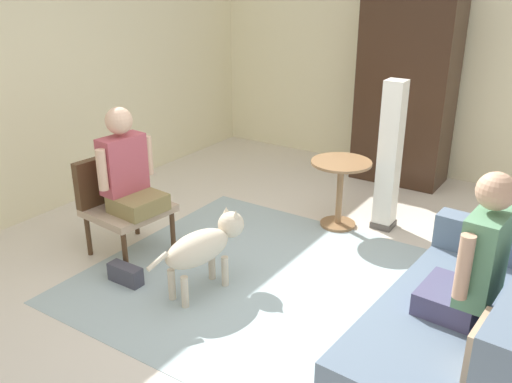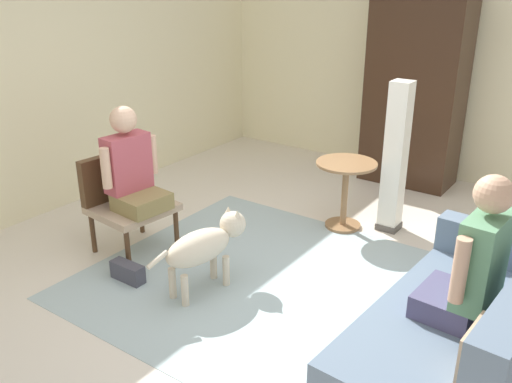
% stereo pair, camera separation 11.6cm
% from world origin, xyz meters
% --- Properties ---
extents(ground_plane, '(7.81, 7.81, 0.00)m').
position_xyz_m(ground_plane, '(0.00, 0.00, 0.00)').
color(ground_plane, beige).
extents(back_wall, '(5.88, 0.12, 2.64)m').
position_xyz_m(back_wall, '(0.00, 3.31, 1.32)').
color(back_wall, beige).
rests_on(back_wall, ground).
extents(left_wall, '(0.12, 7.10, 2.64)m').
position_xyz_m(left_wall, '(-2.70, 0.30, 1.32)').
color(left_wall, beige).
rests_on(left_wall, ground).
extents(area_rug, '(3.13, 2.50, 0.01)m').
position_xyz_m(area_rug, '(0.19, 0.06, 0.00)').
color(area_rug, '#9EB2B7').
rests_on(area_rug, ground).
extents(couch, '(1.03, 1.86, 0.92)m').
position_xyz_m(couch, '(1.57, -0.17, 0.31)').
color(couch, slate).
rests_on(couch, ground).
extents(armchair, '(0.65, 0.68, 0.84)m').
position_xyz_m(armchair, '(-1.40, -0.14, 0.49)').
color(armchair, '#4C331E').
rests_on(armchair, ground).
extents(person_on_couch, '(0.43, 0.56, 0.90)m').
position_xyz_m(person_on_couch, '(1.53, -0.20, 0.80)').
color(person_on_couch, '#474467').
extents(person_on_armchair, '(0.47, 0.55, 0.86)m').
position_xyz_m(person_on_armchair, '(-1.25, -0.16, 0.78)').
color(person_on_armchair, olive).
extents(round_end_table, '(0.57, 0.57, 0.66)m').
position_xyz_m(round_end_table, '(-0.01, 1.33, 0.43)').
color(round_end_table, olive).
rests_on(round_end_table, ground).
extents(dog, '(0.35, 0.91, 0.59)m').
position_xyz_m(dog, '(-0.37, -0.28, 0.38)').
color(dog, beige).
rests_on(dog, ground).
extents(column_lamp, '(0.20, 0.20, 1.42)m').
position_xyz_m(column_lamp, '(0.37, 1.54, 0.70)').
color(column_lamp, '#4C4742').
rests_on(column_lamp, ground).
extents(armoire_cabinet, '(1.01, 0.56, 2.09)m').
position_xyz_m(armoire_cabinet, '(0.02, 2.90, 1.04)').
color(armoire_cabinet, '#382316').
rests_on(armoire_cabinet, ground).
extents(handbag, '(0.30, 0.11, 0.15)m').
position_xyz_m(handbag, '(-0.95, -0.56, 0.08)').
color(handbag, '#3F3F4C').
rests_on(handbag, ground).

